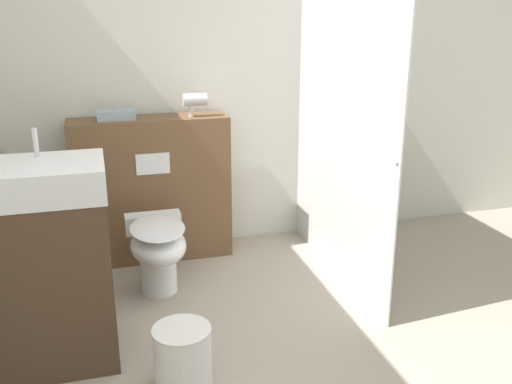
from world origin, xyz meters
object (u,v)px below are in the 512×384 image
(toilet, at_px, (158,248))
(hair_drier, at_px, (196,100))
(sink_vanity, at_px, (48,266))
(waste_bin, at_px, (183,358))

(toilet, bearing_deg, hair_drier, 56.18)
(sink_vanity, height_order, waste_bin, sink_vanity)
(toilet, height_order, waste_bin, toilet)
(sink_vanity, xyz_separation_m, hair_drier, (0.94, 1.09, 0.60))
(waste_bin, bearing_deg, toilet, 89.93)
(toilet, bearing_deg, waste_bin, -90.07)
(hair_drier, bearing_deg, waste_bin, -103.58)
(toilet, relative_size, sink_vanity, 0.49)
(toilet, xyz_separation_m, waste_bin, (-0.00, -0.96, -0.15))
(sink_vanity, bearing_deg, toilet, 43.84)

